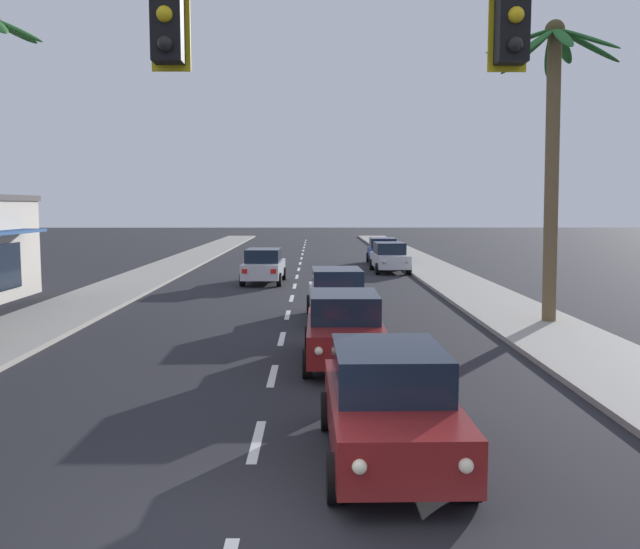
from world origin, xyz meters
The scene contains 12 objects.
ground_plane centered at (0.00, 0.00, 0.00)m, with size 220.00×220.00×0.00m, color #232328.
sidewalk_right centered at (7.80, 20.00, 0.07)m, with size 3.20×110.00×0.14m, color #9E998E.
sidewalk_left centered at (-7.80, 20.00, 0.07)m, with size 3.20×110.00×0.14m, color #9E998E.
lane_markings centered at (0.46, 19.16, 0.00)m, with size 4.28×86.66×0.01m.
traffic_signal_mast centered at (3.11, -0.04, 5.08)m, with size 11.45×0.41×7.00m.
sedan_lead_at_stop_bar centered at (2.03, 2.35, 0.85)m, with size 2.00×4.47×1.68m.
sedan_third_in_queue centered at (1.65, 8.65, 0.85)m, with size 1.96×4.46×1.68m.
sedan_fifth_in_queue centered at (1.68, 14.94, 0.85)m, with size 2.06×4.49×1.68m.
sedan_oncoming_far centered at (-1.53, 25.65, 0.85)m, with size 2.06×4.50×1.68m.
sedan_parked_nearest_kerb centered at (5.20, 31.13, 0.85)m, with size 2.06×4.50×1.68m.
sedan_parked_mid_kerb centered at (5.34, 36.51, 0.85)m, with size 2.02×4.48×1.68m.
palm_right_second centered at (8.27, 13.82, 6.29)m, with size 4.09×3.92×9.39m.
Camera 1 is at (0.93, -7.48, 3.77)m, focal length 38.35 mm.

